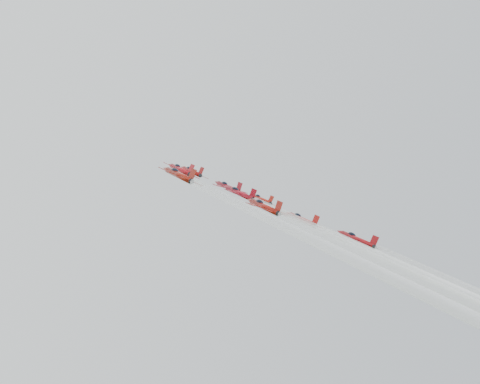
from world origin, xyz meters
TOP-DOWN VIEW (x-y plane):
  - jet_lead at (-1.06, 23.06)m, footprint 9.59×11.64m
  - jet_row2_left at (-11.47, 10.52)m, footprint 10.13×12.30m
  - jet_row2_center at (2.00, 9.99)m, footprint 9.97×12.10m
  - jet_row2_right at (13.34, 11.40)m, footprint 8.39×10.18m
  - jet_center at (-0.44, -35.86)m, footprint 9.85×84.86m
  - jet_rear_farleft at (-23.84, -48.40)m, footprint 9.69×83.43m
  - jet_rear_left at (-5.51, -51.42)m, footprint 9.87×84.96m
  - jet_rear_right at (6.59, -45.90)m, footprint 9.07×78.06m

SIDE VIEW (x-z plane):
  - jet_rear_left at x=-5.51m, z-range 93.12..161.09m
  - jet_rear_farleft at x=-23.84m, z-range 96.14..162.88m
  - jet_rear_right at x=6.59m, z-range 100.27..162.72m
  - jet_center at x=-0.44m, z-range 105.54..173.43m
  - jet_row2_center at x=2.00m, z-range 171.20..180.89m
  - jet_row2_left at x=-11.47m, z-range 171.55..181.39m
  - jet_row2_right at x=13.34m, z-range 173.07..181.23m
  - jet_lead at x=-1.06m, z-range 181.78..191.10m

